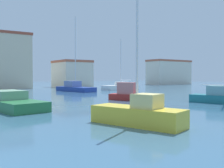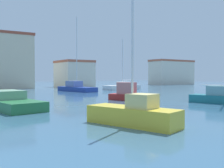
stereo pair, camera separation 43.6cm
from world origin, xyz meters
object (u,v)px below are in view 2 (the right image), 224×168
sailboat_white_near_pier (122,87)px  sailboat_teal_far_right (223,97)px  motorboat_red_outer_mooring (130,94)px  sailboat_yellow_mid_harbor (134,113)px  motorboat_green_inner_mooring (8,102)px  sailboat_blue_center_channel (76,87)px

sailboat_white_near_pier → sailboat_teal_far_right: size_ratio=0.92×
motorboat_red_outer_mooring → sailboat_teal_far_right: bearing=-55.9°
motorboat_red_outer_mooring → sailboat_yellow_mid_harbor: bearing=-127.3°
motorboat_green_inner_mooring → motorboat_red_outer_mooring: 11.78m
sailboat_blue_center_channel → sailboat_yellow_mid_harbor: 29.37m
sailboat_blue_center_channel → motorboat_green_inner_mooring: bearing=-129.7°
sailboat_teal_far_right → motorboat_green_inner_mooring: 18.05m
sailboat_blue_center_channel → sailboat_yellow_mid_harbor: (-10.40, -27.46, 0.00)m
motorboat_green_inner_mooring → motorboat_red_outer_mooring: size_ratio=1.64×
sailboat_teal_far_right → motorboat_red_outer_mooring: 8.64m
sailboat_white_near_pier → motorboat_green_inner_mooring: size_ratio=1.12×
sailboat_yellow_mid_harbor → motorboat_red_outer_mooring: size_ratio=1.50×
motorboat_green_inner_mooring → sailboat_blue_center_channel: bearing=50.3°
sailboat_blue_center_channel → sailboat_teal_far_right: size_ratio=1.20×
sailboat_blue_center_channel → sailboat_white_near_pier: 9.32m
sailboat_yellow_mid_harbor → sailboat_teal_far_right: bearing=15.2°
sailboat_blue_center_channel → motorboat_green_inner_mooring: 21.97m
sailboat_blue_center_channel → motorboat_red_outer_mooring: sailboat_blue_center_channel is taller
sailboat_white_near_pier → motorboat_red_outer_mooring: bearing=-124.1°
sailboat_white_near_pier → motorboat_red_outer_mooring: (-11.57, -17.08, 0.12)m
sailboat_yellow_mid_harbor → sailboat_white_near_pier: bearing=54.6°
sailboat_teal_far_right → motorboat_green_inner_mooring: size_ratio=1.23×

